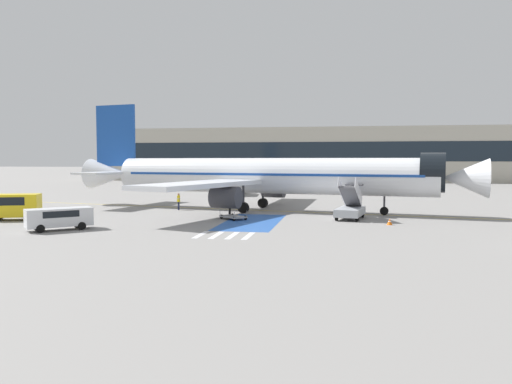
% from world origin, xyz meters
% --- Properties ---
extents(ground_plane, '(600.00, 600.00, 0.00)m').
position_xyz_m(ground_plane, '(0.00, 0.00, 0.00)').
color(ground_plane, gray).
extents(apron_leadline_yellow, '(77.94, 14.93, 0.01)m').
position_xyz_m(apron_leadline_yellow, '(0.42, 0.12, 0.00)').
color(apron_leadline_yellow, gold).
rests_on(apron_leadline_yellow, ground_plane).
extents(apron_stand_patch_blue, '(4.85, 12.31, 0.01)m').
position_xyz_m(apron_stand_patch_blue, '(0.42, -9.84, 0.00)').
color(apron_stand_patch_blue, '#2856A8').
rests_on(apron_stand_patch_blue, ground_plane).
extents(apron_walkway_bar_0, '(0.44, 3.60, 0.01)m').
position_xyz_m(apron_walkway_bar_0, '(-1.98, -17.94, 0.00)').
color(apron_walkway_bar_0, silver).
rests_on(apron_walkway_bar_0, ground_plane).
extents(apron_walkway_bar_1, '(0.44, 3.60, 0.01)m').
position_xyz_m(apron_walkway_bar_1, '(-0.78, -17.94, 0.00)').
color(apron_walkway_bar_1, silver).
rests_on(apron_walkway_bar_1, ground_plane).
extents(apron_walkway_bar_2, '(0.44, 3.60, 0.01)m').
position_xyz_m(apron_walkway_bar_2, '(0.42, -17.94, 0.00)').
color(apron_walkway_bar_2, silver).
rests_on(apron_walkway_bar_2, ground_plane).
extents(apron_walkway_bar_3, '(0.44, 3.60, 0.01)m').
position_xyz_m(apron_walkway_bar_3, '(1.62, -17.94, 0.00)').
color(apron_walkway_bar_3, silver).
rests_on(apron_walkway_bar_3, ground_plane).
extents(airliner, '(45.18, 34.58, 12.17)m').
position_xyz_m(airliner, '(-0.27, 0.25, 3.82)').
color(airliner, silver).
rests_on(airliner, ground_plane).
extents(boarding_stairs_forward, '(3.05, 5.50, 4.01)m').
position_xyz_m(boarding_stairs_forward, '(9.13, -6.07, 0.99)').
color(boarding_stairs_forward, '#ADB2BA').
rests_on(boarding_stairs_forward, ground_plane).
extents(fuel_tanker, '(3.47, 10.30, 3.41)m').
position_xyz_m(fuel_tanker, '(-8.39, 23.85, 1.72)').
color(fuel_tanker, '#38383D').
rests_on(fuel_tanker, ground_plane).
extents(service_van_0, '(4.84, 4.63, 1.75)m').
position_xyz_m(service_van_0, '(-13.68, -17.50, 1.07)').
color(service_van_0, silver).
rests_on(service_van_0, ground_plane).
extents(service_van_2, '(4.97, 3.42, 2.39)m').
position_xyz_m(service_van_2, '(-21.52, -12.13, 1.41)').
color(service_van_2, yellow).
rests_on(service_van_2, ground_plane).
extents(baggage_cart, '(2.93, 2.87, 0.87)m').
position_xyz_m(baggage_cart, '(-1.63, -8.22, 0.26)').
color(baggage_cart, gray).
rests_on(baggage_cart, ground_plane).
extents(ground_crew_0, '(0.25, 0.44, 1.87)m').
position_xyz_m(ground_crew_0, '(-9.43, -0.82, 1.09)').
color(ground_crew_0, '#191E38').
rests_on(ground_crew_0, ground_plane).
extents(ground_crew_1, '(0.46, 0.47, 1.60)m').
position_xyz_m(ground_crew_1, '(-2.68, -5.08, 0.91)').
color(ground_crew_1, black).
rests_on(ground_crew_1, ground_plane).
extents(traffic_cone_0, '(0.49, 0.49, 0.54)m').
position_xyz_m(traffic_cone_0, '(12.39, -9.80, 0.27)').
color(traffic_cone_0, orange).
rests_on(traffic_cone_0, ground_plane).
extents(terminal_building, '(123.07, 12.10, 13.69)m').
position_xyz_m(terminal_building, '(8.66, 77.09, 6.85)').
color(terminal_building, '#B2AD9E').
rests_on(terminal_building, ground_plane).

